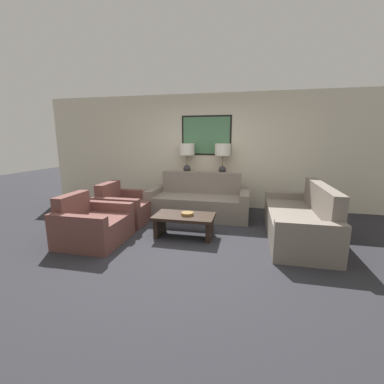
% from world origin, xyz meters
% --- Properties ---
extents(ground_plane, '(20.00, 20.00, 0.00)m').
position_xyz_m(ground_plane, '(0.00, 0.00, 0.00)').
color(ground_plane, '#28282D').
extents(back_wall, '(8.22, 0.12, 2.65)m').
position_xyz_m(back_wall, '(0.00, 2.45, 1.33)').
color(back_wall, beige).
rests_on(back_wall, ground_plane).
extents(console_table, '(1.40, 0.39, 0.82)m').
position_xyz_m(console_table, '(0.00, 2.18, 0.41)').
color(console_table, brown).
rests_on(console_table, ground_plane).
extents(table_lamp_left, '(0.36, 0.36, 0.70)m').
position_xyz_m(table_lamp_left, '(-0.42, 2.18, 1.32)').
color(table_lamp_left, '#333338').
rests_on(table_lamp_left, console_table).
extents(table_lamp_right, '(0.36, 0.36, 0.70)m').
position_xyz_m(table_lamp_right, '(0.42, 2.18, 1.32)').
color(table_lamp_right, '#333338').
rests_on(table_lamp_right, console_table).
extents(couch_by_back_wall, '(2.10, 0.89, 0.91)m').
position_xyz_m(couch_by_back_wall, '(0.00, 1.48, 0.30)').
color(couch_by_back_wall, slate).
rests_on(couch_by_back_wall, ground_plane).
extents(couch_by_side, '(0.89, 2.10, 0.91)m').
position_xyz_m(couch_by_side, '(1.87, 0.61, 0.30)').
color(couch_by_side, slate).
rests_on(couch_by_side, ground_plane).
extents(coffee_table, '(1.00, 0.57, 0.37)m').
position_xyz_m(coffee_table, '(-0.01, 0.28, 0.27)').
color(coffee_table, black).
rests_on(coffee_table, ground_plane).
extents(decorative_bowl, '(0.21, 0.21, 0.05)m').
position_xyz_m(decorative_bowl, '(0.05, 0.28, 0.40)').
color(decorative_bowl, olive).
rests_on(decorative_bowl, coffee_table).
extents(armchair_near_back_wall, '(0.92, 0.97, 0.77)m').
position_xyz_m(armchair_near_back_wall, '(-1.38, 0.83, 0.27)').
color(armchair_near_back_wall, brown).
rests_on(armchair_near_back_wall, ground_plane).
extents(armchair_near_camera, '(0.92, 0.97, 0.77)m').
position_xyz_m(armchair_near_camera, '(-1.38, -0.27, 0.27)').
color(armchair_near_camera, brown).
rests_on(armchair_near_camera, ground_plane).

